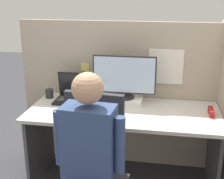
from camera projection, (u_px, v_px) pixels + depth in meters
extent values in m
cube|color=tan|center=(129.00, 95.00, 3.13)|extent=(2.19, 0.04, 1.47)
cube|color=white|center=(166.00, 67.00, 2.95)|extent=(0.33, 0.01, 0.33)
cube|color=#F4EA66|center=(85.00, 67.00, 3.09)|extent=(0.08, 0.01, 0.08)
cube|color=beige|center=(123.00, 112.00, 2.76)|extent=(1.69, 0.73, 0.03)
cube|color=#4C4C51|center=(40.00, 141.00, 3.01)|extent=(0.03, 0.62, 0.70)
cube|color=#4C4C51|center=(214.00, 156.00, 2.75)|extent=(0.03, 0.62, 0.70)
cube|color=white|center=(124.00, 100.00, 2.94)|extent=(0.34, 0.21, 0.05)
cylinder|color=#232328|center=(124.00, 97.00, 2.93)|extent=(0.20, 0.20, 0.01)
cylinder|color=#232328|center=(124.00, 94.00, 2.92)|extent=(0.04, 0.04, 0.04)
cube|color=#232328|center=(124.00, 75.00, 2.87)|extent=(0.59, 0.02, 0.36)
cube|color=silver|center=(124.00, 75.00, 2.85)|extent=(0.56, 0.00, 0.33)
cube|color=black|center=(71.00, 101.00, 2.96)|extent=(0.31, 0.25, 0.02)
cube|color=#424242|center=(72.00, 99.00, 2.98)|extent=(0.26, 0.14, 0.00)
cube|color=black|center=(74.00, 84.00, 3.02)|extent=(0.31, 0.04, 0.25)
cube|color=black|center=(74.00, 84.00, 3.02)|extent=(0.27, 0.03, 0.22)
ellipsoid|color=silver|center=(88.00, 113.00, 2.65)|extent=(0.07, 0.05, 0.04)
cube|color=#A31919|center=(211.00, 112.00, 2.66)|extent=(0.04, 0.16, 0.05)
cone|color=orange|center=(108.00, 120.00, 2.51)|extent=(0.04, 0.11, 0.04)
cylinder|color=green|center=(109.00, 117.00, 2.57)|extent=(0.02, 0.02, 0.02)
cube|color=#2D2D33|center=(95.00, 131.00, 2.28)|extent=(0.44, 0.09, 0.60)
cube|color=#334775|center=(89.00, 141.00, 2.02)|extent=(0.36, 0.23, 0.48)
sphere|color=tan|center=(88.00, 88.00, 1.91)|extent=(0.20, 0.20, 0.20)
cylinder|color=#334775|center=(60.00, 138.00, 2.07)|extent=(0.07, 0.07, 0.39)
cylinder|color=#334775|center=(120.00, 145.00, 1.97)|extent=(0.07, 0.07, 0.39)
cylinder|color=#28282D|center=(49.00, 93.00, 3.06)|extent=(0.08, 0.08, 0.09)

